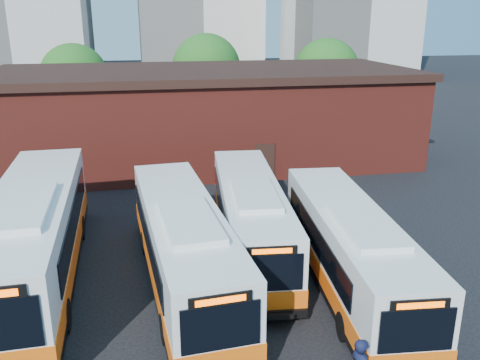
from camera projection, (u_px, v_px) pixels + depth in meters
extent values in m
plane|color=black|center=(275.00, 305.00, 18.11)|extent=(220.00, 220.00, 0.00)
cube|color=white|center=(34.00, 233.00, 19.26)|extent=(3.28, 13.45, 3.17)
cube|color=#FF6410|center=(37.00, 255.00, 19.54)|extent=(3.33, 13.50, 0.78)
cube|color=black|center=(39.00, 268.00, 19.71)|extent=(3.32, 13.49, 0.28)
cube|color=black|center=(74.00, 218.00, 19.88)|extent=(0.40, 10.42, 1.17)
cube|color=white|center=(20.00, 207.00, 17.18)|extent=(2.08, 4.74, 0.24)
cylinder|color=black|center=(64.00, 316.00, 16.45)|extent=(0.39, 1.12, 1.11)
cylinder|color=black|center=(20.00, 233.00, 22.73)|extent=(0.39, 1.12, 1.11)
cylinder|color=black|center=(80.00, 228.00, 23.27)|extent=(0.39, 1.12, 1.11)
cube|color=white|center=(183.00, 243.00, 18.89)|extent=(3.49, 12.10, 2.84)
cube|color=#FF6410|center=(184.00, 263.00, 19.14)|extent=(3.54, 12.16, 0.70)
cube|color=black|center=(185.00, 275.00, 19.29)|extent=(3.53, 12.15, 0.25)
cube|color=black|center=(221.00, 327.00, 13.30)|extent=(2.15, 0.23, 1.34)
cube|color=black|center=(221.00, 300.00, 13.04)|extent=(1.69, 0.19, 0.32)
cube|color=#FF5905|center=(221.00, 301.00, 13.01)|extent=(1.34, 0.13, 0.18)
cube|color=black|center=(147.00, 236.00, 18.84)|extent=(0.80, 9.29, 1.04)
cube|color=black|center=(215.00, 229.00, 19.50)|extent=(0.80, 9.29, 1.04)
cube|color=white|center=(189.00, 220.00, 17.05)|extent=(2.05, 4.30, 0.22)
cylinder|color=black|center=(166.00, 329.00, 15.88)|extent=(0.40, 1.02, 0.99)
cylinder|color=black|center=(237.00, 318.00, 16.47)|extent=(0.40, 1.02, 0.99)
cylinder|color=black|center=(146.00, 243.00, 21.90)|extent=(0.40, 1.02, 0.99)
cylinder|color=black|center=(198.00, 237.00, 22.49)|extent=(0.40, 1.02, 0.99)
cube|color=white|center=(250.00, 215.00, 21.83)|extent=(3.46, 11.61, 2.72)
cube|color=#FF6410|center=(250.00, 231.00, 22.07)|extent=(3.51, 11.67, 0.67)
cube|color=black|center=(250.00, 241.00, 22.21)|extent=(3.50, 11.66, 0.24)
cube|color=black|center=(272.00, 273.00, 16.30)|extent=(2.06, 0.24, 1.29)
cube|color=black|center=(272.00, 251.00, 16.05)|extent=(1.62, 0.20, 0.31)
cube|color=#FF5905|center=(272.00, 251.00, 16.02)|extent=(1.28, 0.14, 0.17)
cube|color=black|center=(271.00, 315.00, 16.72)|extent=(2.43, 0.35, 0.31)
cube|color=black|center=(272.00, 316.00, 16.48)|extent=(1.41, 0.49, 0.06)
cube|color=black|center=(273.00, 318.00, 16.30)|extent=(1.38, 0.16, 0.17)
cube|color=black|center=(221.00, 207.00, 21.99)|extent=(0.86, 8.89, 1.00)
cube|color=black|center=(277.00, 205.00, 22.22)|extent=(0.86, 8.89, 1.00)
cube|color=white|center=(255.00, 194.00, 20.03)|extent=(2.01, 4.14, 0.21)
cylinder|color=black|center=(231.00, 278.00, 19.03)|extent=(0.39, 0.98, 0.95)
cylinder|color=black|center=(289.00, 275.00, 19.23)|extent=(0.39, 0.98, 0.95)
cylinder|color=black|center=(221.00, 215.00, 24.98)|extent=(0.39, 0.98, 0.95)
cylinder|color=black|center=(265.00, 214.00, 25.19)|extent=(0.39, 0.98, 0.95)
cube|color=white|center=(349.00, 246.00, 18.81)|extent=(3.41, 11.56, 2.71)
cube|color=#FF6410|center=(348.00, 265.00, 19.05)|extent=(3.47, 11.61, 0.66)
cube|color=black|center=(347.00, 277.00, 19.20)|extent=(3.46, 11.60, 0.24)
cube|color=black|center=(417.00, 331.00, 13.31)|extent=(2.05, 0.24, 1.28)
cube|color=black|center=(420.00, 305.00, 13.06)|extent=(1.61, 0.20, 0.30)
cube|color=#FF5905|center=(421.00, 305.00, 13.03)|extent=(1.28, 0.13, 0.17)
cube|color=black|center=(315.00, 237.00, 18.97)|extent=(0.83, 8.85, 1.00)
cube|color=black|center=(378.00, 234.00, 19.21)|extent=(0.83, 8.85, 1.00)
cube|color=white|center=(365.00, 225.00, 17.02)|extent=(1.99, 4.12, 0.21)
cylinder|color=black|center=(344.00, 327.00, 16.02)|extent=(0.39, 0.97, 0.95)
cylinder|color=black|center=(411.00, 323.00, 16.24)|extent=(0.39, 0.97, 0.95)
cylinder|color=black|center=(301.00, 243.00, 21.96)|extent=(0.39, 0.97, 0.95)
cylinder|color=black|center=(351.00, 241.00, 22.17)|extent=(0.39, 0.97, 0.95)
cube|color=maroon|center=(204.00, 118.00, 35.88)|extent=(28.00, 12.00, 6.00)
cube|color=black|center=(203.00, 72.00, 34.91)|extent=(28.60, 12.60, 0.50)
cube|color=black|center=(265.00, 163.00, 31.34)|extent=(1.20, 0.08, 2.40)
cylinder|color=#382314|center=(78.00, 115.00, 45.80)|extent=(0.36, 0.36, 2.70)
sphere|color=#1A5417|center=(75.00, 78.00, 44.78)|extent=(6.00, 6.00, 6.00)
cylinder|color=#382314|center=(207.00, 106.00, 49.79)|extent=(0.36, 0.36, 2.95)
sphere|color=#1A5417|center=(206.00, 68.00, 48.68)|extent=(6.56, 6.56, 6.56)
cylinder|color=#382314|center=(324.00, 108.00, 48.99)|extent=(0.36, 0.36, 2.81)
sphere|color=#1A5417|center=(326.00, 72.00, 47.94)|extent=(6.24, 6.24, 6.24)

